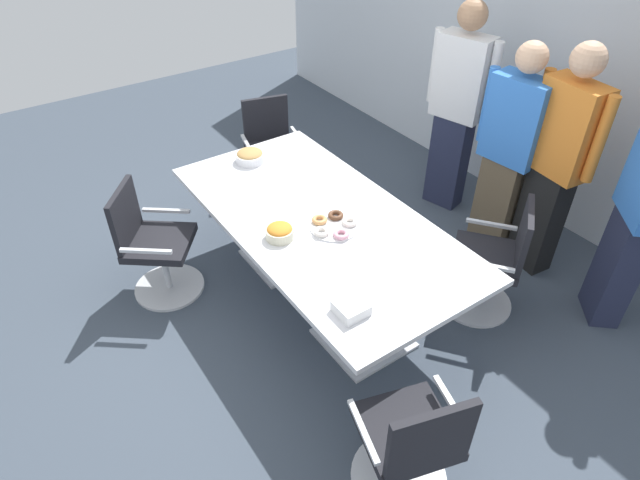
{
  "coord_description": "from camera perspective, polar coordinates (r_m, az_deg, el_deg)",
  "views": [
    {
      "loc": [
        2.52,
        -1.74,
        2.95
      ],
      "look_at": [
        0.0,
        0.0,
        0.55
      ],
      "focal_mm": 30.31,
      "sensor_mm": 36.0,
      "label": 1
    }
  ],
  "objects": [
    {
      "name": "conference_table",
      "position": [
        3.84,
        0.0,
        0.88
      ],
      "size": [
        2.4,
        1.2,
        0.75
      ],
      "color": "silver",
      "rests_on": "ground"
    },
    {
      "name": "office_chair_2",
      "position": [
        4.23,
        -17.15,
        -0.82
      ],
      "size": [
        0.76,
        0.76,
        0.91
      ],
      "rotation": [
        0.0,
        0.0,
        -0.67
      ],
      "color": "silver",
      "rests_on": "ground"
    },
    {
      "name": "napkin_pile",
      "position": [
        3.05,
        3.3,
        -7.18
      ],
      "size": [
        0.17,
        0.17,
        0.07
      ],
      "primitive_type": "cube",
      "color": "white",
      "rests_on": "conference_table"
    },
    {
      "name": "office_chair_3",
      "position": [
        3.0,
        9.45,
        -20.65
      ],
      "size": [
        0.67,
        0.67,
        0.91
      ],
      "rotation": [
        0.0,
        0.0,
        1.28
      ],
      "color": "silver",
      "rests_on": "ground"
    },
    {
      "name": "ground_plane",
      "position": [
        4.25,
        0.0,
        -5.9
      ],
      "size": [
        10.0,
        10.0,
        0.01
      ],
      "primitive_type": "cube",
      "color": "#3D4754"
    },
    {
      "name": "back_wall",
      "position": [
        5.08,
        24.02,
        17.26
      ],
      "size": [
        8.0,
        0.1,
        2.8
      ],
      "primitive_type": "cube",
      "color": "silver",
      "rests_on": "ground"
    },
    {
      "name": "person_standing_0",
      "position": [
        4.96,
        14.31,
        13.52
      ],
      "size": [
        0.61,
        0.32,
        1.86
      ],
      "rotation": [
        0.0,
        0.0,
        -2.89
      ],
      "color": "#232842",
      "rests_on": "ground"
    },
    {
      "name": "snack_bowl_chips_orange",
      "position": [
        3.56,
        -4.28,
        0.89
      ],
      "size": [
        0.19,
        0.19,
        0.1
      ],
      "color": "beige",
      "rests_on": "conference_table"
    },
    {
      "name": "office_chair_1",
      "position": [
        5.27,
        -5.1,
        9.08
      ],
      "size": [
        0.66,
        0.66,
        0.91
      ],
      "rotation": [
        0.0,
        0.0,
        -1.82
      ],
      "color": "silver",
      "rests_on": "ground"
    },
    {
      "name": "person_standing_1",
      "position": [
        4.49,
        19.37,
        8.93
      ],
      "size": [
        0.62,
        0.27,
        1.75
      ],
      "rotation": [
        0.0,
        0.0,
        -3.04
      ],
      "color": "brown",
      "rests_on": "ground"
    },
    {
      "name": "snack_bowl_cookies",
      "position": [
        4.44,
        -7.41,
        8.8
      ],
      "size": [
        0.23,
        0.23,
        0.1
      ],
      "color": "white",
      "rests_on": "conference_table"
    },
    {
      "name": "person_standing_2",
      "position": [
        4.36,
        23.76,
        7.64
      ],
      "size": [
        0.62,
        0.27,
        1.83
      ],
      "rotation": [
        0.0,
        0.0,
        -3.26
      ],
      "color": "black",
      "rests_on": "ground"
    },
    {
      "name": "office_chair_0",
      "position": [
        4.1,
        17.71,
        -2.44
      ],
      "size": [
        0.76,
        0.76,
        0.91
      ],
      "rotation": [
        0.0,
        0.0,
        -4.06
      ],
      "color": "silver",
      "rests_on": "ground"
    },
    {
      "name": "donut_platter",
      "position": [
        3.66,
        1.45,
        1.52
      ],
      "size": [
        0.33,
        0.33,
        0.04
      ],
      "color": "white",
      "rests_on": "conference_table"
    }
  ]
}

